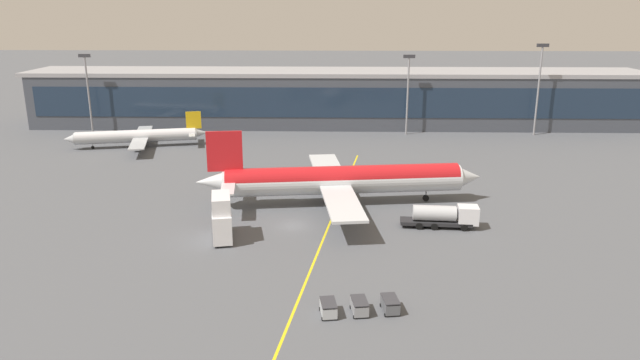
# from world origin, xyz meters

# --- Properties ---
(ground_plane) EXTENTS (700.00, 700.00, 0.00)m
(ground_plane) POSITION_xyz_m (0.00, 0.00, 0.00)
(ground_plane) COLOR #515459
(apron_lead_in_line) EXTENTS (11.02, 79.32, 0.01)m
(apron_lead_in_line) POSITION_xyz_m (5.30, 2.00, 0.00)
(apron_lead_in_line) COLOR yellow
(apron_lead_in_line) RESTS_ON ground_plane
(terminal_building) EXTENTS (158.81, 19.06, 14.28)m
(terminal_building) POSITION_xyz_m (5.92, 75.40, 7.16)
(terminal_building) COLOR #424751
(terminal_building) RESTS_ON ground_plane
(main_airliner) EXTENTS (45.27, 35.95, 12.14)m
(main_airliner) POSITION_xyz_m (6.92, 9.92, 3.98)
(main_airliner) COLOR silver
(main_airliner) RESTS_ON ground_plane
(fuel_tanker) EXTENTS (10.95, 3.29, 3.25)m
(fuel_tanker) POSITION_xyz_m (21.41, -0.10, 1.75)
(fuel_tanker) COLOR #232326
(fuel_tanker) RESTS_ON ground_plane
(catering_lift) EXTENTS (3.78, 7.16, 6.30)m
(catering_lift) POSITION_xyz_m (-9.20, -5.24, 3.07)
(catering_lift) COLOR white
(catering_lift) RESTS_ON ground_plane
(baggage_cart_0) EXTENTS (1.95, 2.84, 1.48)m
(baggage_cart_0) POSITION_xyz_m (5.28, -25.17, 0.78)
(baggage_cart_0) COLOR #B2B7BC
(baggage_cart_0) RESTS_ON ground_plane
(baggage_cart_1) EXTENTS (1.95, 2.84, 1.48)m
(baggage_cart_1) POSITION_xyz_m (8.45, -24.71, 0.78)
(baggage_cart_1) COLOR gray
(baggage_cart_1) RESTS_ON ground_plane
(baggage_cart_2) EXTENTS (1.95, 2.84, 1.48)m
(baggage_cart_2) POSITION_xyz_m (11.61, -24.25, 0.78)
(baggage_cart_2) COLOR #595B60
(baggage_cart_2) RESTS_ON ground_plane
(commuter_jet_far) EXTENTS (30.78, 24.74, 7.56)m
(commuter_jet_far) POSITION_xyz_m (-38.12, 48.23, 2.49)
(commuter_jet_far) COLOR #B2B7BC
(commuter_jet_far) RESTS_ON ground_plane
(apron_light_mast_0) EXTENTS (2.80, 0.50, 21.83)m
(apron_light_mast_0) POSITION_xyz_m (54.49, 63.44, 12.87)
(apron_light_mast_0) COLOR gray
(apron_light_mast_0) RESTS_ON ground_plane
(apron_light_mast_1) EXTENTS (2.80, 0.50, 19.23)m
(apron_light_mast_1) POSITION_xyz_m (-54.49, 63.44, 11.51)
(apron_light_mast_1) COLOR gray
(apron_light_mast_1) RESTS_ON ground_plane
(apron_light_mast_2) EXTENTS (2.80, 0.50, 19.22)m
(apron_light_mast_2) POSITION_xyz_m (23.35, 63.44, 11.50)
(apron_light_mast_2) COLOR gray
(apron_light_mast_2) RESTS_ON ground_plane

